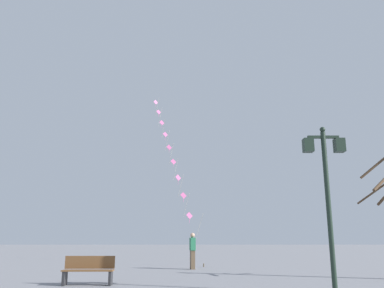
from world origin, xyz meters
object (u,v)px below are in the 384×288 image
at_px(twin_lantern_lamp_post, 326,175).
at_px(kite_flyer, 192,250).
at_px(kite_train, 171,156).
at_px(park_bench, 88,270).

relative_size(twin_lantern_lamp_post, kite_flyer, 2.72).
height_order(kite_train, park_bench, kite_train).
bearing_deg(twin_lantern_lamp_post, kite_flyer, 113.95).
xyz_separation_m(kite_train, kite_flyer, (1.49, -8.06, -6.32)).
xyz_separation_m(kite_train, park_bench, (-1.83, -14.75, -6.77)).
height_order(twin_lantern_lamp_post, kite_train, kite_train).
relative_size(kite_flyer, park_bench, 1.06).
bearing_deg(park_bench, twin_lantern_lamp_post, -16.31).
height_order(twin_lantern_lamp_post, park_bench, twin_lantern_lamp_post).
distance_m(twin_lantern_lamp_post, kite_train, 17.96).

